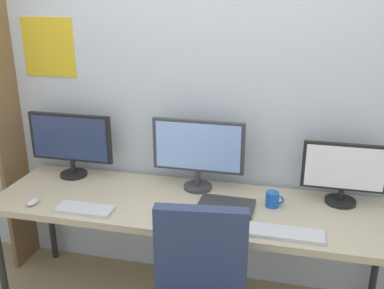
% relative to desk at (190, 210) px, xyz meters
% --- Properties ---
extents(wall_back, '(4.76, 0.11, 2.60)m').
position_rel_desk_xyz_m(wall_back, '(-0.00, 0.42, 0.61)').
color(wall_back, silver).
rests_on(wall_back, ground_plane).
extents(desk, '(2.36, 0.68, 0.74)m').
position_rel_desk_xyz_m(desk, '(0.00, 0.00, 0.00)').
color(desk, tan).
rests_on(desk, ground_plane).
extents(monitor_left, '(0.57, 0.18, 0.43)m').
position_rel_desk_xyz_m(monitor_left, '(-0.86, 0.21, 0.29)').
color(monitor_left, black).
rests_on(monitor_left, desk).
extents(monitor_center, '(0.57, 0.18, 0.45)m').
position_rel_desk_xyz_m(monitor_center, '(0.00, 0.21, 0.30)').
color(monitor_center, '#38383D').
rests_on(monitor_center, desk).
extents(monitor_right, '(0.48, 0.18, 0.37)m').
position_rel_desk_xyz_m(monitor_right, '(0.86, 0.21, 0.25)').
color(monitor_right, black).
rests_on(monitor_right, desk).
extents(keyboard_left, '(0.33, 0.13, 0.02)m').
position_rel_desk_xyz_m(keyboard_left, '(-0.56, -0.23, 0.06)').
color(keyboard_left, silver).
rests_on(keyboard_left, desk).
extents(keyboard_right, '(0.39, 0.13, 0.02)m').
position_rel_desk_xyz_m(keyboard_right, '(0.56, -0.23, 0.06)').
color(keyboard_right, silver).
rests_on(keyboard_right, desk).
extents(mouse_left_side, '(0.06, 0.10, 0.03)m').
position_rel_desk_xyz_m(mouse_left_side, '(-0.89, -0.23, 0.06)').
color(mouse_left_side, silver).
rests_on(mouse_left_side, desk).
extents(mouse_right_side, '(0.06, 0.10, 0.03)m').
position_rel_desk_xyz_m(mouse_right_side, '(0.14, -0.18, 0.06)').
color(mouse_right_side, '#38383D').
rests_on(mouse_right_side, desk).
extents(laptop_closed, '(0.33, 0.23, 0.02)m').
position_rel_desk_xyz_m(laptop_closed, '(0.22, -0.01, 0.06)').
color(laptop_closed, '#2D2D2D').
rests_on(laptop_closed, desk).
extents(coffee_mug, '(0.11, 0.08, 0.09)m').
position_rel_desk_xyz_m(coffee_mug, '(0.47, 0.07, 0.09)').
color(coffee_mug, blue).
rests_on(coffee_mug, desk).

